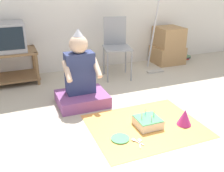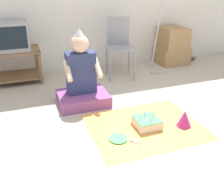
{
  "view_description": "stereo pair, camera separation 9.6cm",
  "coord_description": "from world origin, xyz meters",
  "px_view_note": "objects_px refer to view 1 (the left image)",
  "views": [
    {
      "loc": [
        -1.53,
        -2.09,
        1.46
      ],
      "look_at": [
        -0.53,
        0.4,
        0.35
      ],
      "focal_mm": 42.0,
      "sensor_mm": 36.0,
      "label": 1
    },
    {
      "loc": [
        -1.44,
        -2.13,
        1.46
      ],
      "look_at": [
        -0.53,
        0.4,
        0.35
      ],
      "focal_mm": 42.0,
      "sensor_mm": 36.0,
      "label": 2
    }
  ],
  "objects_px": {
    "folding_chair": "(116,43)",
    "paper_plate": "(120,138)",
    "tv": "(7,37)",
    "birthday_cake": "(148,122)",
    "person_seated": "(81,81)",
    "party_hat_blue": "(185,117)",
    "cardboard_box_stack": "(168,46)",
    "dust_mop": "(154,49)",
    "book_pile": "(185,57)"
  },
  "relations": [
    {
      "from": "folding_chair",
      "to": "birthday_cake",
      "type": "distance_m",
      "value": 1.69
    },
    {
      "from": "cardboard_box_stack",
      "to": "birthday_cake",
      "type": "height_order",
      "value": "cardboard_box_stack"
    },
    {
      "from": "person_seated",
      "to": "cardboard_box_stack",
      "type": "bearing_deg",
      "value": 28.68
    },
    {
      "from": "person_seated",
      "to": "party_hat_blue",
      "type": "distance_m",
      "value": 1.28
    },
    {
      "from": "birthday_cake",
      "to": "paper_plate",
      "type": "relative_size",
      "value": 1.38
    },
    {
      "from": "person_seated",
      "to": "paper_plate",
      "type": "height_order",
      "value": "person_seated"
    },
    {
      "from": "folding_chair",
      "to": "person_seated",
      "type": "height_order",
      "value": "person_seated"
    },
    {
      "from": "book_pile",
      "to": "person_seated",
      "type": "xyz_separation_m",
      "value": [
        -2.38,
        -1.11,
        0.25
      ]
    },
    {
      "from": "tv",
      "to": "paper_plate",
      "type": "bearing_deg",
      "value": -66.17
    },
    {
      "from": "dust_mop",
      "to": "book_pile",
      "type": "relative_size",
      "value": 7.07
    },
    {
      "from": "tv",
      "to": "folding_chair",
      "type": "xyz_separation_m",
      "value": [
        1.55,
        -0.29,
        -0.16
      ]
    },
    {
      "from": "folding_chair",
      "to": "party_hat_blue",
      "type": "relative_size",
      "value": 5.19
    },
    {
      "from": "cardboard_box_stack",
      "to": "folding_chair",
      "type": "bearing_deg",
      "value": -166.36
    },
    {
      "from": "party_hat_blue",
      "to": "birthday_cake",
      "type": "bearing_deg",
      "value": 162.67
    },
    {
      "from": "book_pile",
      "to": "birthday_cake",
      "type": "distance_m",
      "value": 2.69
    },
    {
      "from": "person_seated",
      "to": "paper_plate",
      "type": "relative_size",
      "value": 5.07
    },
    {
      "from": "dust_mop",
      "to": "person_seated",
      "type": "bearing_deg",
      "value": -153.08
    },
    {
      "from": "folding_chair",
      "to": "cardboard_box_stack",
      "type": "relative_size",
      "value": 1.4
    },
    {
      "from": "tv",
      "to": "dust_mop",
      "type": "relative_size",
      "value": 0.37
    },
    {
      "from": "book_pile",
      "to": "party_hat_blue",
      "type": "distance_m",
      "value": 2.53
    },
    {
      "from": "person_seated",
      "to": "birthday_cake",
      "type": "distance_m",
      "value": 0.97
    },
    {
      "from": "tv",
      "to": "birthday_cake",
      "type": "distance_m",
      "value": 2.34
    },
    {
      "from": "tv",
      "to": "person_seated",
      "type": "height_order",
      "value": "person_seated"
    },
    {
      "from": "cardboard_box_stack",
      "to": "book_pile",
      "type": "relative_size",
      "value": 3.65
    },
    {
      "from": "book_pile",
      "to": "person_seated",
      "type": "bearing_deg",
      "value": -154.86
    },
    {
      "from": "cardboard_box_stack",
      "to": "paper_plate",
      "type": "bearing_deg",
      "value": -132.47
    },
    {
      "from": "tv",
      "to": "birthday_cake",
      "type": "relative_size",
      "value": 1.86
    },
    {
      "from": "dust_mop",
      "to": "party_hat_blue",
      "type": "distance_m",
      "value": 1.79
    },
    {
      "from": "person_seated",
      "to": "birthday_cake",
      "type": "relative_size",
      "value": 3.67
    },
    {
      "from": "book_pile",
      "to": "person_seated",
      "type": "relative_size",
      "value": 0.19
    },
    {
      "from": "folding_chair",
      "to": "person_seated",
      "type": "bearing_deg",
      "value": -135.48
    },
    {
      "from": "folding_chair",
      "to": "paper_plate",
      "type": "relative_size",
      "value": 4.98
    },
    {
      "from": "tv",
      "to": "paper_plate",
      "type": "relative_size",
      "value": 2.57
    },
    {
      "from": "cardboard_box_stack",
      "to": "dust_mop",
      "type": "xyz_separation_m",
      "value": [
        -0.48,
        -0.32,
        0.06
      ]
    },
    {
      "from": "person_seated",
      "to": "paper_plate",
      "type": "xyz_separation_m",
      "value": [
        0.13,
        -0.92,
        -0.28
      ]
    },
    {
      "from": "tv",
      "to": "dust_mop",
      "type": "height_order",
      "value": "dust_mop"
    },
    {
      "from": "tv",
      "to": "birthday_cake",
      "type": "bearing_deg",
      "value": -56.43
    },
    {
      "from": "person_seated",
      "to": "birthday_cake",
      "type": "height_order",
      "value": "person_seated"
    },
    {
      "from": "cardboard_box_stack",
      "to": "party_hat_blue",
      "type": "distance_m",
      "value": 2.26
    },
    {
      "from": "folding_chair",
      "to": "book_pile",
      "type": "distance_m",
      "value": 1.69
    },
    {
      "from": "tv",
      "to": "folding_chair",
      "type": "bearing_deg",
      "value": -10.59
    },
    {
      "from": "tv",
      "to": "party_hat_blue",
      "type": "relative_size",
      "value": 2.68
    },
    {
      "from": "tv",
      "to": "person_seated",
      "type": "distance_m",
      "value": 1.37
    },
    {
      "from": "person_seated",
      "to": "book_pile",
      "type": "bearing_deg",
      "value": 25.14
    },
    {
      "from": "book_pile",
      "to": "paper_plate",
      "type": "height_order",
      "value": "book_pile"
    },
    {
      "from": "folding_chair",
      "to": "cardboard_box_stack",
      "type": "bearing_deg",
      "value": 13.64
    },
    {
      "from": "tv",
      "to": "cardboard_box_stack",
      "type": "distance_m",
      "value": 2.72
    },
    {
      "from": "folding_chair",
      "to": "party_hat_blue",
      "type": "height_order",
      "value": "folding_chair"
    },
    {
      "from": "folding_chair",
      "to": "paper_plate",
      "type": "distance_m",
      "value": 1.9
    },
    {
      "from": "party_hat_blue",
      "to": "paper_plate",
      "type": "bearing_deg",
      "value": 179.67
    }
  ]
}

